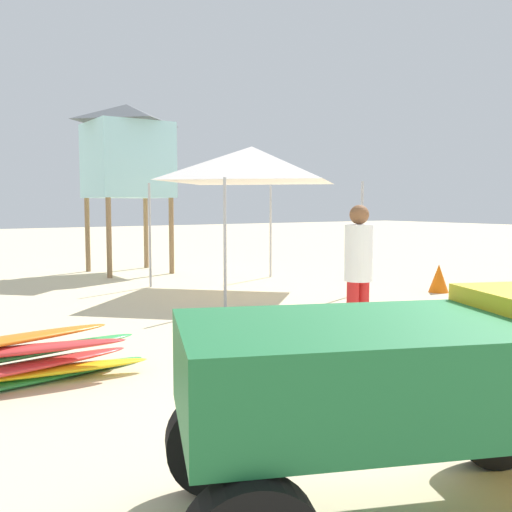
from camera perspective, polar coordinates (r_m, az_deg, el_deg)
utility_cart at (r=3.22m, az=16.61°, el=-11.40°), size 2.81×2.10×1.50m
surfboard_pile at (r=5.89m, az=-22.63°, el=-9.61°), size 2.65×0.89×0.48m
lifeguard_near_center at (r=6.73m, az=9.98°, el=-1.15°), size 0.32×0.32×1.68m
popup_canopy at (r=11.38m, az=-0.41°, el=8.92°), size 3.03×3.03×2.79m
lifeguard_tower at (r=14.73m, az=-12.47°, el=9.98°), size 1.98×1.98×4.09m
traffic_cone_near at (r=11.71m, az=17.42°, el=-2.09°), size 0.38×0.38×0.54m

